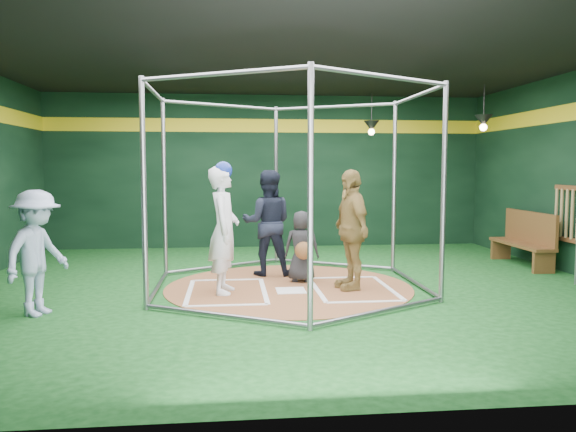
{
  "coord_description": "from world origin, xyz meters",
  "views": [
    {
      "loc": [
        -0.9,
        -8.49,
        1.86
      ],
      "look_at": [
        0.0,
        0.1,
        1.1
      ],
      "focal_mm": 35.0,
      "sensor_mm": 36.0,
      "label": 1
    }
  ],
  "objects": [
    {
      "name": "room_shell",
      "position": [
        0.0,
        0.01,
        1.75
      ],
      "size": [
        10.1,
        9.1,
        3.53
      ],
      "color": "#0D3C13",
      "rests_on": "ground"
    },
    {
      "name": "clay_disc",
      "position": [
        0.0,
        0.0,
        0.01
      ],
      "size": [
        3.8,
        3.8,
        0.01
      ],
      "primitive_type": "cylinder",
      "color": "brown",
      "rests_on": "ground"
    },
    {
      "name": "home_plate",
      "position": [
        0.0,
        -0.3,
        0.02
      ],
      "size": [
        0.43,
        0.43,
        0.01
      ],
      "primitive_type": "cube",
      "color": "white",
      "rests_on": "clay_disc"
    },
    {
      "name": "batter_box_left",
      "position": [
        -0.95,
        -0.25,
        0.02
      ],
      "size": [
        1.17,
        1.77,
        0.01
      ],
      "color": "white",
      "rests_on": "clay_disc"
    },
    {
      "name": "batter_box_right",
      "position": [
        0.95,
        -0.25,
        0.02
      ],
      "size": [
        1.17,
        1.77,
        0.01
      ],
      "color": "white",
      "rests_on": "clay_disc"
    },
    {
      "name": "batting_cage",
      "position": [
        -0.0,
        -0.0,
        1.5
      ],
      "size": [
        4.05,
        4.67,
        3.0
      ],
      "color": "gray",
      "rests_on": "ground"
    },
    {
      "name": "bat_rack",
      "position": [
        4.93,
        0.4,
        1.05
      ],
      "size": [
        0.07,
        1.25,
        0.98
      ],
      "color": "brown",
      "rests_on": "room_shell"
    },
    {
      "name": "pendant_lamp_near",
      "position": [
        2.2,
        3.6,
        2.74
      ],
      "size": [
        0.34,
        0.34,
        0.9
      ],
      "color": "black",
      "rests_on": "room_shell"
    },
    {
      "name": "pendant_lamp_far",
      "position": [
        4.0,
        2.0,
        2.74
      ],
      "size": [
        0.34,
        0.34,
        0.9
      ],
      "color": "black",
      "rests_on": "room_shell"
    },
    {
      "name": "batter_figure",
      "position": [
        -0.98,
        -0.31,
        0.97
      ],
      "size": [
        0.52,
        0.72,
        1.92
      ],
      "color": "white",
      "rests_on": "clay_disc"
    },
    {
      "name": "visitor_leopard",
      "position": [
        0.92,
        -0.22,
        0.92
      ],
      "size": [
        0.62,
        1.12,
        1.81
      ],
      "primitive_type": "imported",
      "rotation": [
        0.0,
        0.0,
        -1.4
      ],
      "color": "tan",
      "rests_on": "clay_disc"
    },
    {
      "name": "catcher_figure",
      "position": [
        0.25,
        0.36,
        0.58
      ],
      "size": [
        0.62,
        0.62,
        1.15
      ],
      "color": "black",
      "rests_on": "clay_disc"
    },
    {
      "name": "umpire",
      "position": [
        -0.26,
        1.01,
        0.91
      ],
      "size": [
        0.93,
        0.75,
        1.79
      ],
      "primitive_type": "imported",
      "rotation": [
        0.0,
        0.0,
        3.05
      ],
      "color": "black",
      "rests_on": "clay_disc"
    },
    {
      "name": "bystander_blue",
      "position": [
        -3.3,
        -1.27,
        0.79
      ],
      "size": [
        0.93,
        1.16,
        1.57
      ],
      "primitive_type": "imported",
      "rotation": [
        0.0,
        0.0,
        1.17
      ],
      "color": "#A0B2D3",
      "rests_on": "ground"
    },
    {
      "name": "dugout_bench",
      "position": [
        4.63,
        1.44,
        0.52
      ],
      "size": [
        0.41,
        1.76,
        1.02
      ],
      "color": "brown",
      "rests_on": "ground"
    }
  ]
}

